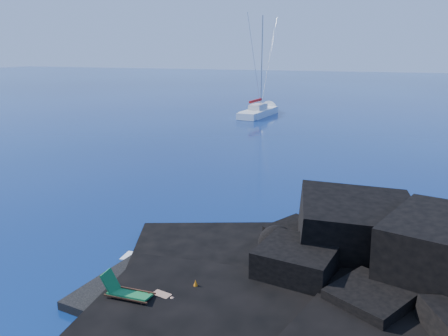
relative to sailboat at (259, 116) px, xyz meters
The scene contains 9 objects.
ground 50.03m from the sailboat, 81.39° to the right, with size 400.00×400.00×0.00m, color #04113D.
headland 50.79m from the sailboat, 66.20° to the right, with size 24.00×24.00×3.60m, color black, non-canonical shape.
beach 50.41m from the sailboat, 76.24° to the right, with size 8.50×6.00×0.70m, color black.
surf_foam 46.19m from the sailboat, 74.31° to the right, with size 10.00×8.00×0.06m, color white, non-canonical shape.
sailboat is the anchor object (origin of this frame).
deck_chair 51.62m from the sailboat, 78.71° to the right, with size 1.83×0.80×1.26m, color #186C35, non-canonical shape.
towel 51.24m from the sailboat, 77.49° to the right, with size 2.10×0.99×0.06m, color silver.
sunbather 51.24m from the sailboat, 77.49° to the right, with size 1.97×0.48×0.26m, color #AD7B5B, non-canonical shape.
marker_cone 50.47m from the sailboat, 76.19° to the right, with size 0.35×0.35×0.53m, color orange.
Camera 1 is at (11.05, -13.33, 9.49)m, focal length 35.00 mm.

